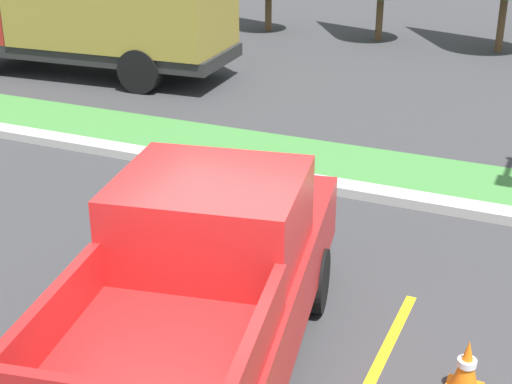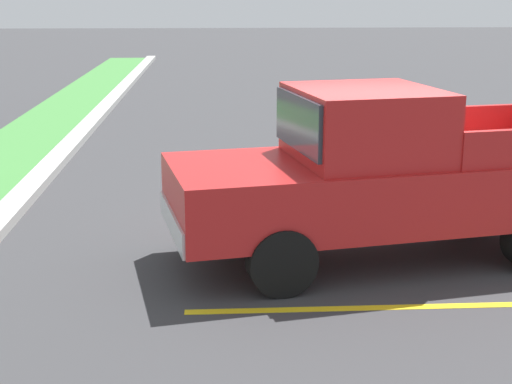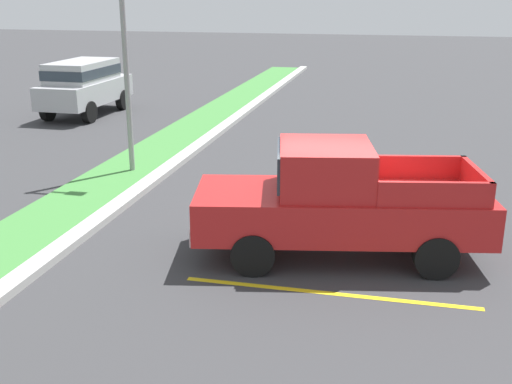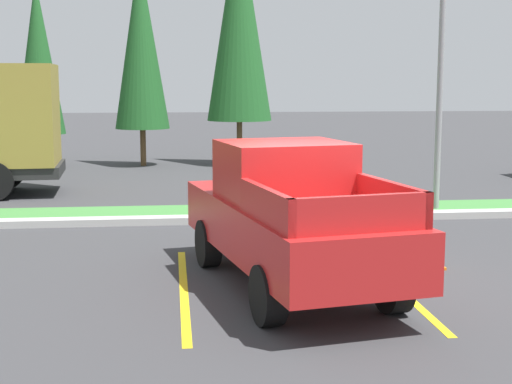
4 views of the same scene
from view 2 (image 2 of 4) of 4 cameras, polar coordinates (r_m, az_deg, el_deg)
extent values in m
plane|color=#38383A|center=(9.73, 8.62, -4.12)|extent=(120.00, 120.00, 0.00)
cube|color=yellow|center=(8.00, 12.11, -8.62)|extent=(0.12, 4.80, 0.01)
cube|color=yellow|center=(10.83, 7.88, -2.07)|extent=(0.12, 4.80, 0.01)
cylinder|color=black|center=(8.01, 1.99, -5.35)|extent=(0.42, 0.80, 0.76)
cylinder|color=black|center=(9.57, -0.83, -1.89)|extent=(0.42, 0.80, 0.76)
cylinder|color=black|center=(10.69, 15.57, -0.63)|extent=(0.42, 0.80, 0.76)
cube|color=red|center=(9.14, 9.91, 0.32)|extent=(2.85, 5.47, 0.76)
cube|color=red|center=(8.85, 8.36, 5.21)|extent=(2.03, 1.90, 0.84)
cube|color=#2D3842|center=(8.57, 3.27, 5.35)|extent=(1.60, 0.36, 0.63)
cube|color=red|center=(10.40, 15.51, 5.17)|extent=(0.46, 1.88, 0.44)
cube|color=silver|center=(8.52, -6.07, -2.32)|extent=(1.80, 0.50, 0.28)
cube|color=orange|center=(11.55, 2.95, -0.77)|extent=(0.36, 0.36, 0.04)
cone|color=orange|center=(11.47, 2.97, 0.67)|extent=(0.28, 0.28, 0.56)
cylinder|color=white|center=(11.46, 2.97, 0.80)|extent=(0.19, 0.19, 0.07)
camera|label=1|loc=(14.07, 32.06, 19.86)|focal=53.60mm
camera|label=3|loc=(3.96, 126.31, 13.65)|focal=44.01mm
camera|label=4|loc=(14.36, 58.69, 7.23)|focal=52.70mm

